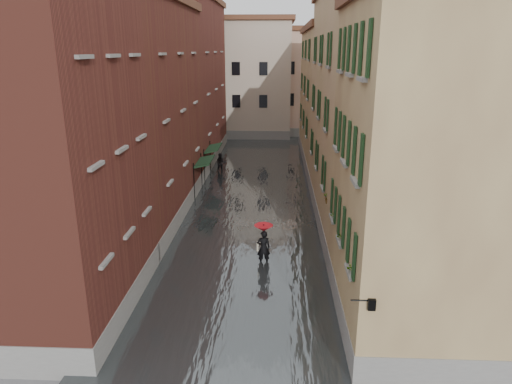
# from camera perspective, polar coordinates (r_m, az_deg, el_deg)

# --- Properties ---
(ground) EXTENTS (120.00, 120.00, 0.00)m
(ground) POSITION_cam_1_polar(r_m,az_deg,el_deg) (20.35, -2.15, -11.98)
(ground) COLOR #575659
(ground) RESTS_ON ground
(floodwater) EXTENTS (10.00, 60.00, 0.20)m
(floodwater) POSITION_cam_1_polar(r_m,az_deg,el_deg) (32.26, -0.26, -0.45)
(floodwater) COLOR #404547
(floodwater) RESTS_ON ground
(building_left_near) EXTENTS (6.00, 8.00, 13.00)m
(building_left_near) POSITION_cam_1_polar(r_m,az_deg,el_deg) (18.20, -25.59, 4.66)
(building_left_near) COLOR brown
(building_left_near) RESTS_ON ground
(building_left_mid) EXTENTS (6.00, 14.00, 12.50)m
(building_left_mid) POSITION_cam_1_polar(r_m,az_deg,el_deg) (28.26, -15.22, 9.21)
(building_left_mid) COLOR #552A1B
(building_left_mid) RESTS_ON ground
(building_left_far) EXTENTS (6.00, 16.00, 14.00)m
(building_left_far) POSITION_cam_1_polar(r_m,az_deg,el_deg) (42.65, -9.18, 13.16)
(building_left_far) COLOR brown
(building_left_far) RESTS_ON ground
(building_right_near) EXTENTS (6.00, 8.00, 11.50)m
(building_right_near) POSITION_cam_1_polar(r_m,az_deg,el_deg) (17.11, 21.08, 1.91)
(building_right_near) COLOR #8D6C48
(building_right_near) RESTS_ON ground
(building_right_mid) EXTENTS (6.00, 14.00, 13.00)m
(building_right_mid) POSITION_cam_1_polar(r_m,az_deg,el_deg) (27.44, 14.25, 9.58)
(building_right_mid) COLOR tan
(building_right_mid) RESTS_ON ground
(building_right_far) EXTENTS (6.00, 16.00, 11.50)m
(building_right_far) POSITION_cam_1_polar(r_m,az_deg,el_deg) (42.24, 10.24, 11.37)
(building_right_far) COLOR #8D6C48
(building_right_far) RESTS_ON ground
(building_end_cream) EXTENTS (12.00, 9.00, 13.00)m
(building_end_cream) POSITION_cam_1_polar(r_m,az_deg,el_deg) (55.97, -2.09, 13.80)
(building_end_cream) COLOR #B6A890
(building_end_cream) RESTS_ON ground
(building_end_pink) EXTENTS (10.00, 9.00, 12.00)m
(building_end_pink) POSITION_cam_1_polar(r_m,az_deg,el_deg) (57.98, 7.23, 13.31)
(building_end_pink) COLOR #CBA28F
(building_end_pink) RESTS_ON ground
(awning_near) EXTENTS (1.09, 3.17, 2.80)m
(awning_near) POSITION_cam_1_polar(r_m,az_deg,el_deg) (32.02, -6.51, 3.71)
(awning_near) COLOR black
(awning_near) RESTS_ON ground
(awning_far) EXTENTS (1.09, 3.27, 2.80)m
(awning_far) POSITION_cam_1_polar(r_m,az_deg,el_deg) (36.34, -5.42, 5.39)
(awning_far) COLOR black
(awning_far) RESTS_ON ground
(wall_lantern) EXTENTS (0.71, 0.22, 0.35)m
(wall_lantern) POSITION_cam_1_polar(r_m,az_deg,el_deg) (13.87, 14.15, -13.36)
(wall_lantern) COLOR black
(wall_lantern) RESTS_ON ground
(window_planters) EXTENTS (0.59, 8.47, 0.84)m
(window_planters) POSITION_cam_1_polar(r_m,az_deg,el_deg) (18.37, 10.48, -3.53)
(window_planters) COLOR #9D3B33
(window_planters) RESTS_ON ground
(pedestrian_main) EXTENTS (0.92, 0.92, 2.06)m
(pedestrian_main) POSITION_cam_1_polar(r_m,az_deg,el_deg) (21.87, 0.95, -6.22)
(pedestrian_main) COLOR black
(pedestrian_main) RESTS_ON ground
(pedestrian_far) EXTENTS (0.92, 0.77, 1.72)m
(pedestrian_far) POSITION_cam_1_polar(r_m,az_deg,el_deg) (38.43, -4.42, 3.60)
(pedestrian_far) COLOR black
(pedestrian_far) RESTS_ON ground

